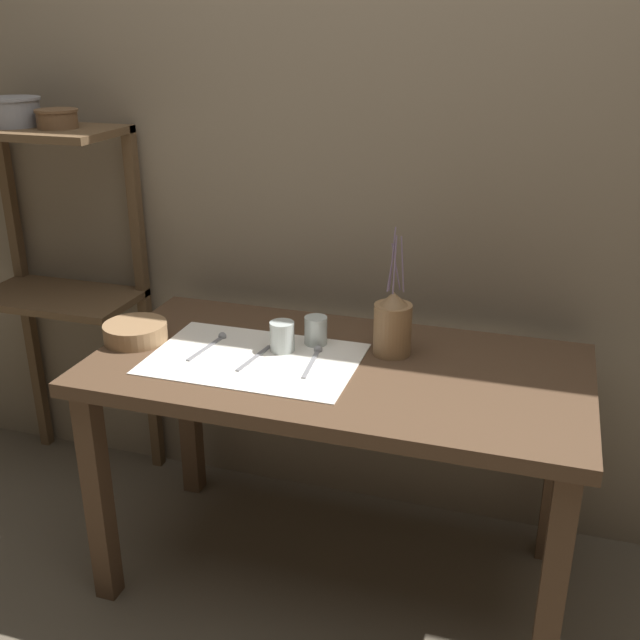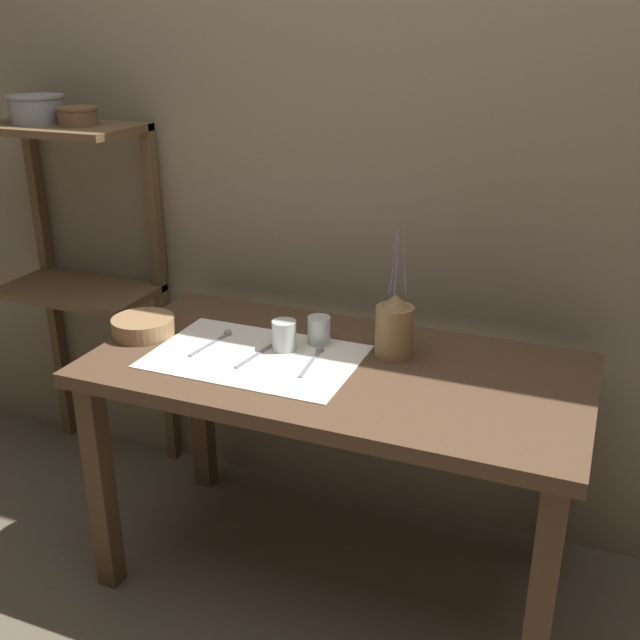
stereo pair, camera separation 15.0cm
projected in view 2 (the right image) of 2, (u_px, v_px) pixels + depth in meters
The scene contains 14 objects.
ground_plane at pixel (335, 573), 2.29m from camera, with size 12.00×12.00×0.00m, color brown.
stone_wall_back at pixel (392, 155), 2.23m from camera, with size 7.00×0.06×2.40m.
wooden_table at pixel (336, 395), 2.06m from camera, with size 1.34×0.68×0.71m.
wooden_shelf_unit at pixel (80, 239), 2.58m from camera, with size 0.54×0.30×1.26m.
linen_cloth at pixel (255, 356), 2.06m from camera, with size 0.57×0.38×0.00m.
pitcher_with_flowers at pixel (394, 327), 2.04m from camera, with size 0.10×0.10×0.36m.
wooden_bowl at pixel (143, 326), 2.20m from camera, with size 0.18×0.18×0.05m.
glass_tumbler_near at pixel (284, 335), 2.09m from camera, with size 0.07×0.07×0.09m.
glass_tumbler_far at pixel (319, 330), 2.13m from camera, with size 0.07×0.07×0.08m.
spoon_outer at pixel (221, 337), 2.17m from camera, with size 0.04×0.19×0.02m.
knife_center at pixel (255, 356), 2.06m from camera, with size 0.04×0.18×0.00m.
spoon_inner at pixel (316, 355), 2.06m from camera, with size 0.03×0.19×0.02m.
metal_pot_large at pixel (36, 108), 2.41m from camera, with size 0.18×0.18×0.09m.
metal_pot_small at pixel (78, 115), 2.36m from camera, with size 0.13×0.13×0.06m.
Camera 2 is at (0.65, -1.71, 1.57)m, focal length 42.00 mm.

